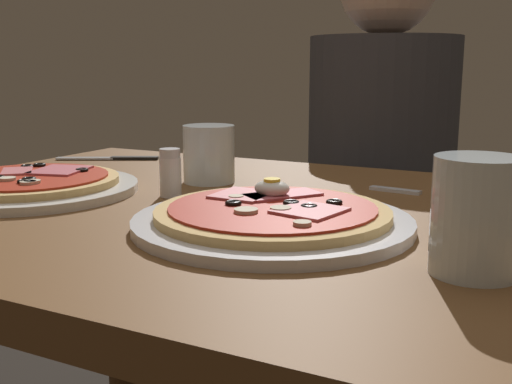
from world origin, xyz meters
TOP-DOWN VIEW (x-y plane):
  - dining_table at (0.00, 0.00)m, footprint 1.02×0.75m
  - pizza_foreground at (0.10, -0.08)m, footprint 0.32×0.32m
  - pizza_across_left at (-0.29, -0.06)m, footprint 0.31×0.31m
  - water_glass_near at (0.33, -0.14)m, footprint 0.08×0.08m
  - water_glass_far at (-0.11, 0.13)m, footprint 0.08×0.08m
  - fork at (0.20, 0.18)m, footprint 0.16×0.03m
  - knife at (-0.39, 0.24)m, footprint 0.18×0.11m
  - salt_shaker at (-0.10, 0.01)m, footprint 0.03×0.03m
  - diner_person at (0.02, 0.65)m, footprint 0.32×0.32m

SIDE VIEW (x-z plane):
  - diner_person at x=0.02m, z-range -0.03..1.15m
  - dining_table at x=0.00m, z-range 0.24..0.98m
  - fork at x=0.20m, z-range 0.74..0.75m
  - knife at x=-0.39m, z-range 0.74..0.75m
  - pizza_across_left at x=-0.29m, z-range 0.74..0.77m
  - pizza_foreground at x=0.10m, z-range 0.73..0.78m
  - salt_shaker at x=-0.10m, z-range 0.74..0.81m
  - water_glass_far at x=-0.11m, z-range 0.74..0.82m
  - water_glass_near at x=0.33m, z-range 0.73..0.84m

